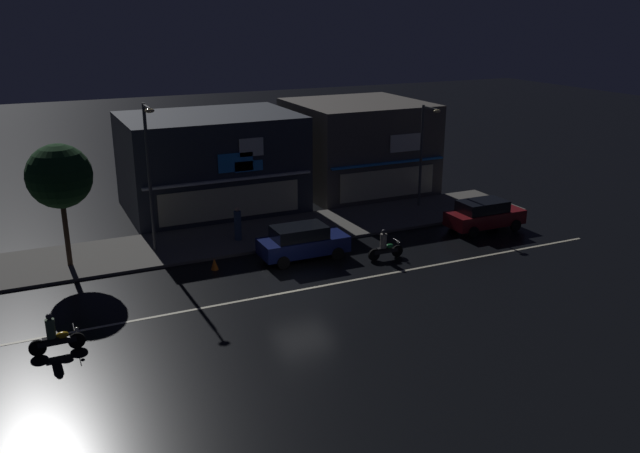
{
  "coord_description": "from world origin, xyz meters",
  "views": [
    {
      "loc": [
        -10.45,
        -24.28,
        11.56
      ],
      "look_at": [
        2.51,
        3.63,
        1.45
      ],
      "focal_mm": 37.25,
      "sensor_mm": 36.0,
      "label": 1
    }
  ],
  "objects_px": {
    "pedestrian_on_sidewalk": "(238,225)",
    "parked_car_near_kerb": "(302,242)",
    "streetlamp_west": "(149,167)",
    "streetlamp_mid": "(424,147)",
    "motorcycle_lead": "(55,336)",
    "motorcycle_following": "(385,247)",
    "parked_car_trailing": "(484,215)",
    "traffic_cone": "(214,264)"
  },
  "relations": [
    {
      "from": "parked_car_trailing",
      "to": "motorcycle_lead",
      "type": "bearing_deg",
      "value": 11.94
    },
    {
      "from": "pedestrian_on_sidewalk",
      "to": "motorcycle_following",
      "type": "xyz_separation_m",
      "value": [
        5.68,
        -5.35,
        -0.32
      ]
    },
    {
      "from": "parked_car_trailing",
      "to": "motorcycle_following",
      "type": "relative_size",
      "value": 2.26
    },
    {
      "from": "streetlamp_mid",
      "to": "motorcycle_following",
      "type": "bearing_deg",
      "value": -134.18
    },
    {
      "from": "pedestrian_on_sidewalk",
      "to": "motorcycle_following",
      "type": "bearing_deg",
      "value": -56.79
    },
    {
      "from": "streetlamp_west",
      "to": "parked_car_near_kerb",
      "type": "height_order",
      "value": "streetlamp_west"
    },
    {
      "from": "parked_car_near_kerb",
      "to": "motorcycle_lead",
      "type": "distance_m",
      "value": 12.58
    },
    {
      "from": "pedestrian_on_sidewalk",
      "to": "parked_car_near_kerb",
      "type": "bearing_deg",
      "value": -73.4
    },
    {
      "from": "streetlamp_west",
      "to": "streetlamp_mid",
      "type": "xyz_separation_m",
      "value": [
        16.26,
        1.09,
        -0.61
      ]
    },
    {
      "from": "parked_car_trailing",
      "to": "motorcycle_following",
      "type": "distance_m",
      "value": 7.38
    },
    {
      "from": "pedestrian_on_sidewalk",
      "to": "traffic_cone",
      "type": "bearing_deg",
      "value": -138.19
    },
    {
      "from": "streetlamp_west",
      "to": "streetlamp_mid",
      "type": "relative_size",
      "value": 1.19
    },
    {
      "from": "motorcycle_lead",
      "to": "streetlamp_west",
      "type": "bearing_deg",
      "value": -113.94
    },
    {
      "from": "streetlamp_mid",
      "to": "parked_car_near_kerb",
      "type": "relative_size",
      "value": 1.42
    },
    {
      "from": "streetlamp_west",
      "to": "traffic_cone",
      "type": "distance_m",
      "value": 5.66
    },
    {
      "from": "parked_car_trailing",
      "to": "streetlamp_west",
      "type": "bearing_deg",
      "value": -12.52
    },
    {
      "from": "streetlamp_mid",
      "to": "pedestrian_on_sidewalk",
      "type": "bearing_deg",
      "value": -174.42
    },
    {
      "from": "parked_car_trailing",
      "to": "motorcycle_following",
      "type": "bearing_deg",
      "value": 12.74
    },
    {
      "from": "streetlamp_west",
      "to": "parked_car_trailing",
      "type": "bearing_deg",
      "value": -12.52
    },
    {
      "from": "streetlamp_west",
      "to": "motorcycle_lead",
      "type": "relative_size",
      "value": 3.83
    },
    {
      "from": "motorcycle_lead",
      "to": "motorcycle_following",
      "type": "distance_m",
      "value": 15.52
    },
    {
      "from": "motorcycle_lead",
      "to": "traffic_cone",
      "type": "relative_size",
      "value": 3.45
    },
    {
      "from": "streetlamp_west",
      "to": "streetlamp_mid",
      "type": "height_order",
      "value": "streetlamp_west"
    },
    {
      "from": "pedestrian_on_sidewalk",
      "to": "parked_car_trailing",
      "type": "xyz_separation_m",
      "value": [
        12.88,
        -3.72,
        -0.08
      ]
    },
    {
      "from": "pedestrian_on_sidewalk",
      "to": "traffic_cone",
      "type": "height_order",
      "value": "pedestrian_on_sidewalk"
    },
    {
      "from": "pedestrian_on_sidewalk",
      "to": "parked_car_near_kerb",
      "type": "distance_m",
      "value": 4.15
    },
    {
      "from": "streetlamp_mid",
      "to": "traffic_cone",
      "type": "xyz_separation_m",
      "value": [
        -14.23,
        -4.37,
        -3.53
      ]
    },
    {
      "from": "pedestrian_on_sidewalk",
      "to": "motorcycle_following",
      "type": "height_order",
      "value": "pedestrian_on_sidewalk"
    },
    {
      "from": "motorcycle_following",
      "to": "pedestrian_on_sidewalk",
      "type": "bearing_deg",
      "value": 144.59
    },
    {
      "from": "pedestrian_on_sidewalk",
      "to": "parked_car_trailing",
      "type": "bearing_deg",
      "value": -29.64
    },
    {
      "from": "motorcycle_lead",
      "to": "traffic_cone",
      "type": "height_order",
      "value": "motorcycle_lead"
    },
    {
      "from": "motorcycle_following",
      "to": "parked_car_trailing",
      "type": "bearing_deg",
      "value": 20.59
    },
    {
      "from": "parked_car_trailing",
      "to": "motorcycle_lead",
      "type": "distance_m",
      "value": 22.9
    },
    {
      "from": "streetlamp_west",
      "to": "motorcycle_following",
      "type": "bearing_deg",
      "value": -28.69
    },
    {
      "from": "streetlamp_west",
      "to": "parked_car_trailing",
      "type": "height_order",
      "value": "streetlamp_west"
    },
    {
      "from": "streetlamp_mid",
      "to": "pedestrian_on_sidewalk",
      "type": "distance_m",
      "value": 12.41
    },
    {
      "from": "parked_car_trailing",
      "to": "motorcycle_lead",
      "type": "xyz_separation_m",
      "value": [
        -22.4,
        -4.74,
        -0.24
      ]
    },
    {
      "from": "parked_car_near_kerb",
      "to": "motorcycle_following",
      "type": "distance_m",
      "value": 4.01
    },
    {
      "from": "motorcycle_lead",
      "to": "motorcycle_following",
      "type": "height_order",
      "value": "same"
    },
    {
      "from": "parked_car_near_kerb",
      "to": "traffic_cone",
      "type": "bearing_deg",
      "value": -5.24
    },
    {
      "from": "pedestrian_on_sidewalk",
      "to": "traffic_cone",
      "type": "xyz_separation_m",
      "value": [
        -2.21,
        -3.2,
        -0.67
      ]
    },
    {
      "from": "streetlamp_west",
      "to": "motorcycle_lead",
      "type": "xyz_separation_m",
      "value": [
        -5.28,
        -8.54,
        -3.78
      ]
    }
  ]
}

